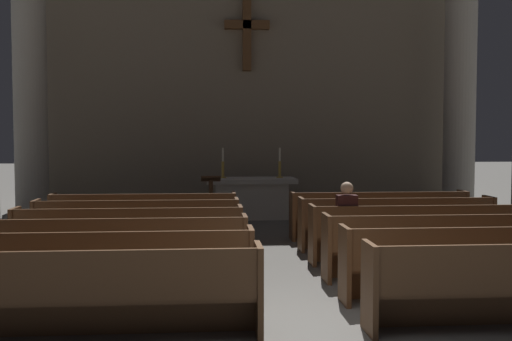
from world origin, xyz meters
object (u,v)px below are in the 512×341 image
object	(u,v)px
pew_right_row_6	(379,215)
altar	(251,197)
pew_left_row_5	(137,226)
pew_right_row_4	(418,233)
pew_left_row_3	(119,251)
pew_left_row_4	(129,237)
column_right_third	(460,70)
candlestick_right	(280,168)
pew_right_row_2	(482,263)
pew_right_row_5	(397,223)
pew_left_row_6	(144,217)
pew_right_row_3	(446,246)
column_left_third	(30,66)
pew_left_row_2	(105,269)
candlestick_left	(223,168)
lectern	(211,202)
lone_worshipper	(345,221)
pew_left_row_1	(86,294)

from	to	relation	value
pew_right_row_6	altar	world-z (taller)	altar
pew_left_row_5	pew_right_row_4	xyz separation A→B (m)	(4.60, -1.15, 0.00)
pew_left_row_3	pew_left_row_4	distance (m)	1.15
column_right_third	candlestick_right	bearing A→B (deg)	-178.67
pew_right_row_2	pew_right_row_5	world-z (taller)	same
pew_left_row_6	altar	bearing A→B (deg)	54.04
pew_right_row_3	column_left_third	xyz separation A→B (m)	(-7.59, 6.73, 3.23)
pew_left_row_2	pew_right_row_4	distance (m)	5.14
candlestick_right	candlestick_left	bearing A→B (deg)	180.00
lectern	pew_left_row_5	bearing A→B (deg)	-112.54
pew_left_row_5	pew_right_row_2	bearing A→B (deg)	-36.86
pew_left_row_5	pew_right_row_3	size ratio (longest dim) A/B	1.00
pew_left_row_5	candlestick_right	size ratio (longest dim) A/B	4.75
pew_right_row_2	candlestick_right	size ratio (longest dim) A/B	4.75
pew_left_row_3	lone_worshipper	bearing A→B (deg)	19.19
pew_left_row_4	lone_worshipper	xyz separation A→B (m)	(3.41, 0.04, 0.22)
pew_left_row_5	pew_right_row_2	size ratio (longest dim) A/B	1.00
column_left_third	candlestick_right	world-z (taller)	column_left_third
pew_left_row_3	pew_left_row_4	size ratio (longest dim) A/B	1.00
column_left_third	column_right_third	world-z (taller)	same
pew_left_row_4	pew_left_row_5	distance (m)	1.15
pew_right_row_6	pew_right_row_3	bearing A→B (deg)	-90.00
pew_left_row_1	pew_left_row_3	size ratio (longest dim) A/B	1.00
column_right_third	lectern	size ratio (longest dim) A/B	6.58
pew_right_row_2	lone_worshipper	xyz separation A→B (m)	(-1.19, 2.34, 0.22)
pew_right_row_6	pew_left_row_5	bearing A→B (deg)	-165.97
pew_left_row_6	candlestick_left	size ratio (longest dim) A/B	4.75
pew_left_row_6	candlestick_right	xyz separation A→B (m)	(3.00, 3.17, 0.77)
pew_right_row_2	pew_right_row_6	world-z (taller)	same
pew_left_row_3	lone_worshipper	size ratio (longest dim) A/B	2.66
pew_right_row_3	lectern	bearing A→B (deg)	121.37
pew_left_row_4	pew_right_row_5	distance (m)	4.74
pew_right_row_6	column_left_third	bearing A→B (deg)	156.65
pew_left_row_6	column_right_third	bearing A→B (deg)	23.35
pew_right_row_5	pew_right_row_3	bearing A→B (deg)	-90.00
pew_left_row_5	column_left_third	world-z (taller)	column_left_third
candlestick_left	candlestick_right	bearing A→B (deg)	0.00
altar	candlestick_right	distance (m)	1.00
pew_right_row_4	pew_right_row_5	bearing A→B (deg)	90.00
pew_left_row_4	candlestick_right	size ratio (longest dim) A/B	4.75
candlestick_left	lectern	size ratio (longest dim) A/B	0.64
pew_left_row_2	pew_right_row_5	size ratio (longest dim) A/B	1.00
pew_left_row_4	pew_left_row_5	xyz separation A→B (m)	(0.00, 1.15, 0.00)
candlestick_right	lectern	xyz separation A→B (m)	(-1.70, -1.20, -0.70)
column_right_third	pew_left_row_4	bearing A→B (deg)	-143.70
altar	lone_worshipper	size ratio (longest dim) A/B	1.67
pew_right_row_2	column_right_third	world-z (taller)	column_right_third
pew_right_row_5	candlestick_left	distance (m)	5.32
pew_right_row_5	column_right_third	size ratio (longest dim) A/B	0.46
pew_right_row_6	pew_left_row_1	bearing A→B (deg)	-128.67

